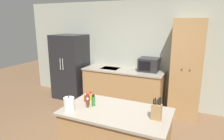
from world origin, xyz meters
name	(u,v)px	position (x,y,z in m)	size (l,w,h in m)	color
wall_back	(148,54)	(0.00, 2.33, 1.30)	(7.20, 0.06, 2.60)	#9EA393
refrigerator	(70,67)	(-2.08, 1.94, 0.87)	(0.85, 0.75, 1.75)	black
back_counter	(123,87)	(-0.52, 1.97, 0.47)	(2.01, 0.70, 0.94)	#9E7547
pantry_cabinet	(187,69)	(0.94, 2.04, 1.08)	(0.65, 0.55, 2.17)	#9E7547
kitchen_island	(116,139)	(0.19, -0.14, 0.45)	(1.51, 0.85, 0.89)	#9E7547
microwave	(149,65)	(0.09, 2.08, 1.10)	(0.46, 0.41, 0.32)	#232326
knife_block	(157,111)	(0.76, -0.16, 1.00)	(0.13, 0.08, 0.31)	#9E7547
spice_bottle_tall_dark	(93,100)	(-0.18, -0.12, 0.97)	(0.05, 0.05, 0.17)	#337033
spice_bottle_short_red	(88,99)	(-0.28, -0.13, 0.97)	(0.06, 0.06, 0.18)	#563319
spice_bottle_amber_oil	(86,98)	(-0.37, -0.02, 0.94)	(0.06, 0.06, 0.10)	#B2281E
spice_bottle_green_herb	(88,103)	(-0.23, -0.20, 0.95)	(0.04, 0.04, 0.14)	#563319
spice_bottle_pale_salt	(91,97)	(-0.31, 0.02, 0.96)	(0.05, 0.05, 0.15)	gold
kettle	(69,104)	(-0.41, -0.40, 0.98)	(0.15, 0.15, 0.21)	white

